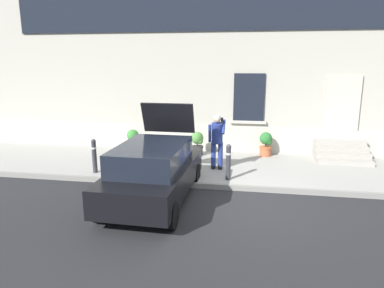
{
  "coord_description": "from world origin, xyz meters",
  "views": [
    {
      "loc": [
        0.38,
        -8.19,
        3.45
      ],
      "look_at": [
        -1.27,
        1.6,
        1.1
      ],
      "focal_mm": 32.6,
      "sensor_mm": 36.0,
      "label": 1
    }
  ],
  "objects": [
    {
      "name": "building_facade",
      "position": [
        0.01,
        5.29,
        3.73
      ],
      "size": [
        24.0,
        1.52,
        7.5
      ],
      "color": "#B2AD9E",
      "rests_on": "ground"
    },
    {
      "name": "planter_charcoal",
      "position": [
        -1.46,
        3.87,
        0.61
      ],
      "size": [
        0.44,
        0.44,
        0.86
      ],
      "color": "#2D2D30",
      "rests_on": "sidewalk"
    },
    {
      "name": "planter_olive",
      "position": [
        -3.88,
        3.91,
        0.61
      ],
      "size": [
        0.44,
        0.44,
        0.86
      ],
      "color": "#606B38",
      "rests_on": "sidewalk"
    },
    {
      "name": "bollard_near_person",
      "position": [
        -0.18,
        1.35,
        0.71
      ],
      "size": [
        0.15,
        0.15,
        1.04
      ],
      "color": "#333338",
      "rests_on": "sidewalk"
    },
    {
      "name": "planter_terracotta",
      "position": [
        0.97,
        4.18,
        0.61
      ],
      "size": [
        0.44,
        0.44,
        0.86
      ],
      "color": "#B25B38",
      "rests_on": "sidewalk"
    },
    {
      "name": "ground_plane",
      "position": [
        0.0,
        0.0,
        0.0
      ],
      "size": [
        80.0,
        80.0,
        0.0
      ],
      "primitive_type": "plane",
      "color": "#232326"
    },
    {
      "name": "curb_edge",
      "position": [
        0.0,
        0.94,
        0.07
      ],
      "size": [
        24.0,
        0.12,
        0.15
      ],
      "primitive_type": "cube",
      "color": "gray",
      "rests_on": "ground"
    },
    {
      "name": "bollard_far_left",
      "position": [
        -4.23,
        1.35,
        0.71
      ],
      "size": [
        0.15,
        0.15,
        1.04
      ],
      "color": "#333338",
      "rests_on": "sidewalk"
    },
    {
      "name": "entrance_stoop",
      "position": [
        3.51,
        4.12,
        0.39
      ],
      "size": [
        1.76,
        1.28,
        0.64
      ],
      "color": "#9E998E",
      "rests_on": "sidewalk"
    },
    {
      "name": "person_on_phone",
      "position": [
        -0.61,
        2.28,
        1.15
      ],
      "size": [
        0.51,
        0.5,
        1.74
      ],
      "rotation": [
        0.0,
        0.0,
        0.04
      ],
      "color": "navy",
      "rests_on": "sidewalk"
    },
    {
      "name": "sidewalk",
      "position": [
        0.0,
        2.8,
        0.07
      ],
      "size": [
        24.0,
        3.6,
        0.15
      ],
      "primitive_type": "cube",
      "color": "#99968E",
      "rests_on": "ground"
    },
    {
      "name": "hatchback_car_black",
      "position": [
        -1.94,
        -0.17,
        0.8
      ],
      "size": [
        1.87,
        4.1,
        2.34
      ],
      "color": "black",
      "rests_on": "ground"
    }
  ]
}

